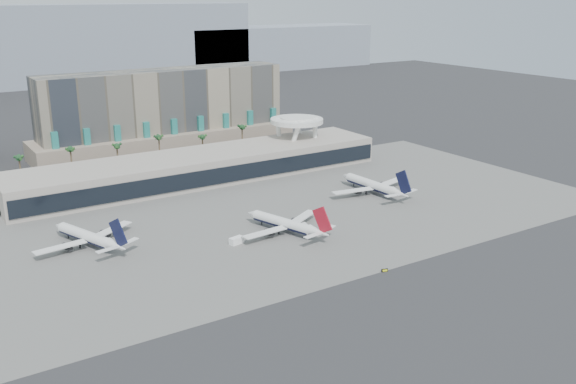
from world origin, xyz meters
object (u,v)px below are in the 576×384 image
service_vehicle_b (301,226)px  taxiway_sign (385,270)px  airliner_centre (286,224)px  service_vehicle_a (236,241)px  airliner_right (373,185)px  airliner_left (88,237)px

service_vehicle_b → taxiway_sign: 44.15m
airliner_centre → service_vehicle_b: size_ratio=9.86×
service_vehicle_a → service_vehicle_b: service_vehicle_a is taller
service_vehicle_a → taxiway_sign: bearing=-71.3°
airliner_centre → service_vehicle_a: airliner_centre is taller
airliner_centre → service_vehicle_a: 19.69m
airliner_right → service_vehicle_b: (-48.52, -18.56, -2.58)m
airliner_left → taxiway_sign: bearing=-64.6°
taxiway_sign → service_vehicle_a: bearing=138.5°
airliner_centre → airliner_right: airliner_right is taller
airliner_centre → service_vehicle_a: (-19.57, -0.13, -2.14)m
airliner_left → airliner_centre: size_ratio=1.00×
airliner_left → airliner_centre: airliner_left is taller
airliner_left → service_vehicle_a: airliner_left is taller
airliner_centre → taxiway_sign: bearing=-97.7°
service_vehicle_b → taxiway_sign: size_ratio=1.82×
airliner_right → taxiway_sign: airliner_right is taller
service_vehicle_a → service_vehicle_b: 26.23m
service_vehicle_b → taxiway_sign: (0.67, -44.14, -0.50)m
airliner_left → service_vehicle_b: bearing=-39.4°
airliner_left → service_vehicle_a: 48.84m
airliner_centre → taxiway_sign: (7.33, -43.97, -2.85)m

